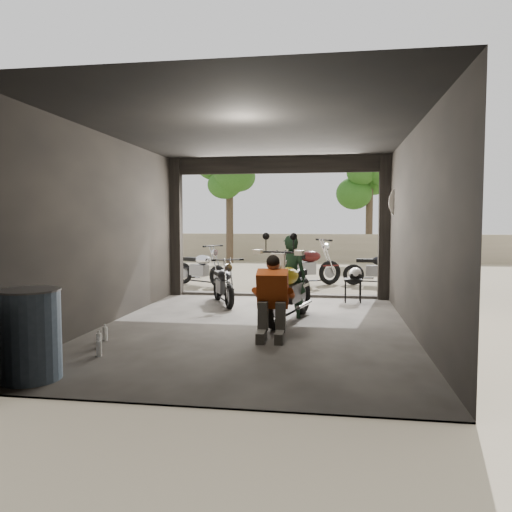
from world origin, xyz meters
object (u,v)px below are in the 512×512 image
(outside_bike_a, at_px, (200,265))
(sign_post, at_px, (410,221))
(helmet, at_px, (355,273))
(rider, at_px, (291,277))
(mechanic, at_px, (272,299))
(outside_bike_c, at_px, (377,266))
(outside_bike_b, at_px, (306,263))
(main_bike, at_px, (290,285))
(left_bike, at_px, (223,281))
(stool, at_px, (353,282))
(oil_drum, at_px, (30,336))

(outside_bike_a, distance_m, sign_post, 5.80)
(helmet, bearing_deg, rider, -145.42)
(mechanic, bearing_deg, outside_bike_c, 70.89)
(outside_bike_b, distance_m, mechanic, 6.24)
(outside_bike_a, relative_size, mechanic, 1.37)
(outside_bike_a, height_order, rider, rider)
(main_bike, xyz_separation_m, left_bike, (-1.54, 1.57, -0.15))
(rider, height_order, stool, rider)
(stool, height_order, oil_drum, oil_drum)
(rider, bearing_deg, oil_drum, 61.93)
(helmet, relative_size, sign_post, 0.11)
(stool, height_order, sign_post, sign_post)
(main_bike, height_order, outside_bike_b, main_bike)
(mechanic, xyz_separation_m, oil_drum, (-2.38, -2.30, -0.10))
(mechanic, bearing_deg, left_bike, 113.78)
(rider, relative_size, mechanic, 1.26)
(outside_bike_b, height_order, helmet, outside_bike_b)
(helmet, height_order, oil_drum, oil_drum)
(main_bike, height_order, mechanic, main_bike)
(main_bike, height_order, left_bike, main_bike)
(left_bike, xyz_separation_m, outside_bike_a, (-1.29, 2.94, 0.06))
(sign_post, bearing_deg, rider, -152.35)
(outside_bike_a, relative_size, helmet, 6.06)
(helmet, bearing_deg, left_bike, 170.30)
(outside_bike_a, relative_size, outside_bike_c, 1.04)
(left_bike, height_order, oil_drum, oil_drum)
(outside_bike_a, bearing_deg, helmet, -89.27)
(mechanic, relative_size, oil_drum, 1.20)
(helmet, bearing_deg, mechanic, -134.01)
(main_bike, distance_m, helmet, 2.54)
(outside_bike_a, height_order, helmet, outside_bike_a)
(main_bike, bearing_deg, helmet, 75.17)
(outside_bike_b, distance_m, stool, 2.90)
(outside_bike_c, distance_m, rider, 5.31)
(stool, bearing_deg, main_bike, -117.73)
(outside_bike_b, bearing_deg, main_bike, 148.88)
(stool, distance_m, helmet, 0.20)
(outside_bike_c, relative_size, stool, 3.07)
(stool, bearing_deg, oil_drum, -122.17)
(left_bike, distance_m, helmet, 2.83)
(main_bike, relative_size, rider, 1.28)
(mechanic, relative_size, helmet, 4.41)
(sign_post, bearing_deg, oil_drum, -139.94)
(oil_drum, distance_m, sign_post, 7.57)
(helmet, bearing_deg, stool, 169.30)
(outside_bike_a, height_order, outside_bike_b, outside_bike_b)
(left_bike, distance_m, oil_drum, 5.32)
(left_bike, relative_size, stool, 2.84)
(outside_bike_a, bearing_deg, rider, -116.16)
(main_bike, height_order, oil_drum, main_bike)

